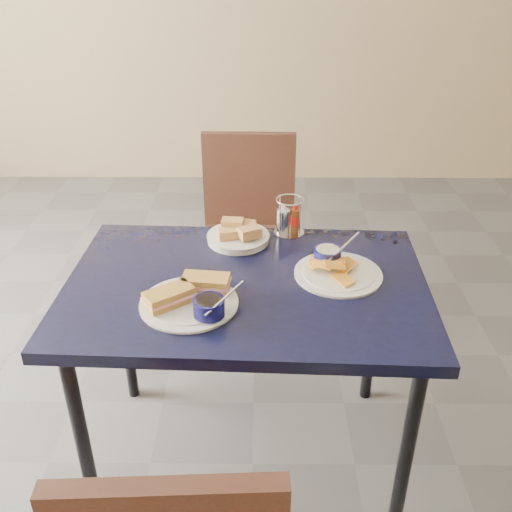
{
  "coord_description": "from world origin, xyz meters",
  "views": [
    {
      "loc": [
        0.02,
        -1.75,
        1.7
      ],
      "look_at": [
        0.01,
        -0.21,
        0.82
      ],
      "focal_mm": 40.0,
      "sensor_mm": 36.0,
      "label": 1
    }
  ],
  "objects_px": {
    "chair_far": "(248,221)",
    "sandwich_plate": "(192,297)",
    "plantain_plate": "(334,267)",
    "dining_table": "(246,301)",
    "bread_basket": "(238,235)",
    "condiment_caddy": "(288,219)"
  },
  "relations": [
    {
      "from": "plantain_plate",
      "to": "bread_basket",
      "type": "relative_size",
      "value": 1.29
    },
    {
      "from": "plantain_plate",
      "to": "bread_basket",
      "type": "bearing_deg",
      "value": 146.5
    },
    {
      "from": "chair_far",
      "to": "sandwich_plate",
      "type": "height_order",
      "value": "chair_far"
    },
    {
      "from": "dining_table",
      "to": "plantain_plate",
      "type": "height_order",
      "value": "plantain_plate"
    },
    {
      "from": "chair_far",
      "to": "plantain_plate",
      "type": "height_order",
      "value": "chair_far"
    },
    {
      "from": "sandwich_plate",
      "to": "plantain_plate",
      "type": "bearing_deg",
      "value": 23.4
    },
    {
      "from": "plantain_plate",
      "to": "bread_basket",
      "type": "xyz_separation_m",
      "value": [
        -0.31,
        0.21,
        0.01
      ]
    },
    {
      "from": "sandwich_plate",
      "to": "bread_basket",
      "type": "bearing_deg",
      "value": 72.95
    },
    {
      "from": "dining_table",
      "to": "chair_far",
      "type": "distance_m",
      "value": 0.91
    },
    {
      "from": "chair_far",
      "to": "sandwich_plate",
      "type": "distance_m",
      "value": 1.06
    },
    {
      "from": "sandwich_plate",
      "to": "bread_basket",
      "type": "relative_size",
      "value": 1.43
    },
    {
      "from": "sandwich_plate",
      "to": "condiment_caddy",
      "type": "height_order",
      "value": "condiment_caddy"
    },
    {
      "from": "chair_far",
      "to": "plantain_plate",
      "type": "relative_size",
      "value": 3.27
    },
    {
      "from": "sandwich_plate",
      "to": "bread_basket",
      "type": "xyz_separation_m",
      "value": [
        0.12,
        0.39,
        -0.0
      ]
    },
    {
      "from": "plantain_plate",
      "to": "condiment_caddy",
      "type": "bearing_deg",
      "value": 116.77
    },
    {
      "from": "sandwich_plate",
      "to": "plantain_plate",
      "type": "xyz_separation_m",
      "value": [
        0.43,
        0.19,
        -0.01
      ]
    },
    {
      "from": "chair_far",
      "to": "plantain_plate",
      "type": "bearing_deg",
      "value": -70.69
    },
    {
      "from": "sandwich_plate",
      "to": "condiment_caddy",
      "type": "bearing_deg",
      "value": 57.05
    },
    {
      "from": "chair_far",
      "to": "condiment_caddy",
      "type": "height_order",
      "value": "chair_far"
    },
    {
      "from": "dining_table",
      "to": "bread_basket",
      "type": "height_order",
      "value": "bread_basket"
    },
    {
      "from": "bread_basket",
      "to": "condiment_caddy",
      "type": "xyz_separation_m",
      "value": [
        0.18,
        0.06,
        0.03
      ]
    },
    {
      "from": "chair_far",
      "to": "plantain_plate",
      "type": "distance_m",
      "value": 0.92
    }
  ]
}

